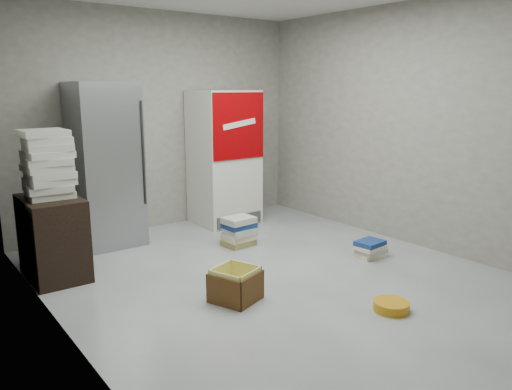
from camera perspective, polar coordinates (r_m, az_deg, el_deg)
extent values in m
plane|color=#B2B2AE|center=(4.95, 2.77, -9.60)|extent=(5.00, 5.00, 0.00)
cube|color=#9C958C|center=(6.73, -10.91, 8.25)|extent=(4.00, 0.04, 2.80)
cube|color=#9C958C|center=(3.68, -21.86, 4.54)|extent=(0.04, 5.00, 2.80)
cube|color=#9C958C|center=(6.09, 17.74, 7.51)|extent=(0.04, 5.00, 2.80)
cube|color=#A8ABB0|center=(6.08, -16.83, 3.29)|extent=(0.70, 0.70, 1.90)
cylinder|color=#333333|center=(5.85, -12.75, 4.66)|extent=(0.02, 0.02, 1.19)
cube|color=silver|center=(6.82, -3.68, 4.27)|extent=(0.80, 0.70, 1.80)
cube|color=#8E0003|center=(6.48, -1.98, 7.88)|extent=(0.78, 0.02, 0.85)
cube|color=white|center=(6.46, -1.90, 8.11)|extent=(0.50, 0.01, 0.14)
cube|color=#3F3F3F|center=(6.69, -1.90, -2.87)|extent=(0.70, 0.02, 0.15)
cube|color=black|center=(5.28, -22.19, -4.52)|extent=(0.50, 0.80, 0.80)
cube|color=beige|center=(5.19, -22.49, 0.12)|extent=(0.41, 0.41, 0.06)
cube|color=beige|center=(5.16, -22.67, 0.77)|extent=(0.42, 0.42, 0.06)
cube|color=beige|center=(5.15, -22.53, 1.50)|extent=(0.42, 0.42, 0.06)
cube|color=beige|center=(5.14, -22.48, 2.21)|extent=(0.40, 0.40, 0.06)
cube|color=beige|center=(5.13, -22.79, 2.91)|extent=(0.41, 0.41, 0.06)
cube|color=beige|center=(5.11, -22.78, 3.62)|extent=(0.41, 0.41, 0.06)
cube|color=beige|center=(5.11, -22.73, 4.36)|extent=(0.42, 0.42, 0.06)
cube|color=beige|center=(5.11, -22.71, 5.10)|extent=(0.42, 0.42, 0.06)
cube|color=beige|center=(5.12, -22.82, 5.83)|extent=(0.42, 0.42, 0.06)
cube|color=beige|center=(5.11, -23.16, 6.52)|extent=(0.41, 0.41, 0.06)
cube|color=olive|center=(5.94, -2.01, -5.45)|extent=(0.37, 0.31, 0.07)
cube|color=beige|center=(5.92, -1.96, -4.78)|extent=(0.35, 0.27, 0.07)
cube|color=#B6B5AD|center=(5.90, -1.80, -4.14)|extent=(0.36, 0.29, 0.08)
cube|color=navy|center=(5.88, -1.94, -3.47)|extent=(0.35, 0.28, 0.06)
cube|color=#B6B5AD|center=(5.85, -1.98, -2.89)|extent=(0.36, 0.30, 0.07)
cube|color=beige|center=(5.70, 12.95, -6.69)|extent=(0.33, 0.27, 0.05)
cube|color=#B6B5AD|center=(5.69, 13.00, -6.24)|extent=(0.30, 0.24, 0.05)
cube|color=beige|center=(5.65, 12.91, -5.86)|extent=(0.31, 0.24, 0.04)
cube|color=navy|center=(5.65, 12.90, -5.37)|extent=(0.32, 0.26, 0.05)
cube|color=yellow|center=(4.50, -2.34, -11.83)|extent=(0.44, 0.44, 0.01)
cube|color=brown|center=(4.55, -4.22, -9.87)|extent=(0.35, 0.14, 0.26)
cube|color=brown|center=(4.35, -0.40, -10.85)|extent=(0.35, 0.14, 0.26)
cube|color=brown|center=(4.31, -3.74, -11.11)|extent=(0.14, 0.35, 0.26)
cube|color=brown|center=(4.58, -1.05, -9.65)|extent=(0.14, 0.35, 0.26)
cube|color=yellow|center=(4.53, -4.06, -9.71)|extent=(0.32, 0.13, 0.30)
cube|color=yellow|center=(4.36, -0.58, -10.59)|extent=(0.32, 0.13, 0.30)
cube|color=yellow|center=(4.32, -3.62, -10.82)|extent=(0.13, 0.32, 0.30)
cube|color=yellow|center=(4.56, -1.17, -9.50)|extent=(0.13, 0.32, 0.30)
cylinder|color=#C78412|center=(4.43, 15.20, -12.14)|extent=(0.40, 0.40, 0.08)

